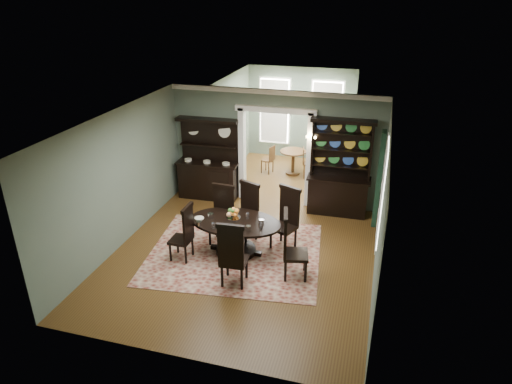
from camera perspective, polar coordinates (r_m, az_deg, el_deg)
room at (r=9.16m, az=-1.88°, el=0.29°), size 5.51×6.01×3.01m
parlor at (r=14.21m, az=4.84°, el=8.81°), size 3.51×3.50×3.01m
doorway_trim at (r=11.81m, az=2.44°, el=6.13°), size 2.08×0.25×2.57m
right_window at (r=9.60m, az=15.29°, el=0.71°), size 0.15×1.47×2.12m
wall_sconce at (r=11.41m, az=6.96°, el=6.75°), size 0.27×0.21×0.21m
rug at (r=10.03m, az=-2.66°, el=-7.60°), size 3.97×3.49×0.01m
dining_table at (r=9.78m, az=-2.57°, el=-4.85°), size 2.01×1.89×0.78m
centerpiece at (r=9.69m, az=-2.82°, el=-3.05°), size 1.55×1.00×0.25m
chair_far_left at (r=10.18m, az=-4.23°, el=-2.55°), size 0.53×0.51×1.35m
chair_far_mid at (r=10.22m, az=-1.10°, el=-2.30°), size 0.65×0.63×1.38m
chair_far_right at (r=9.96m, az=3.88°, el=-3.01°), size 0.67×0.65×1.41m
chair_end_left at (r=9.60m, az=-8.88°, el=-4.92°), size 0.45×0.49×1.26m
chair_end_right at (r=8.93m, az=4.27°, el=-6.48°), size 0.59×0.62×1.42m
chair_near at (r=8.63m, az=-2.98°, el=-7.67°), size 0.55×0.52×1.40m
sideboard at (r=12.38m, az=-5.97°, el=2.68°), size 1.68×0.65×2.18m
welsh_dresser at (r=11.57m, az=10.33°, el=1.46°), size 1.57×0.61×2.43m
parlor_table at (r=14.01m, az=4.66°, el=4.15°), size 0.80×0.80×0.74m
parlor_chair_left at (r=14.03m, az=1.65°, el=4.20°), size 0.41×0.40×0.88m
parlor_chair_right at (r=13.80m, az=6.36°, el=3.78°), size 0.41×0.40×0.92m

